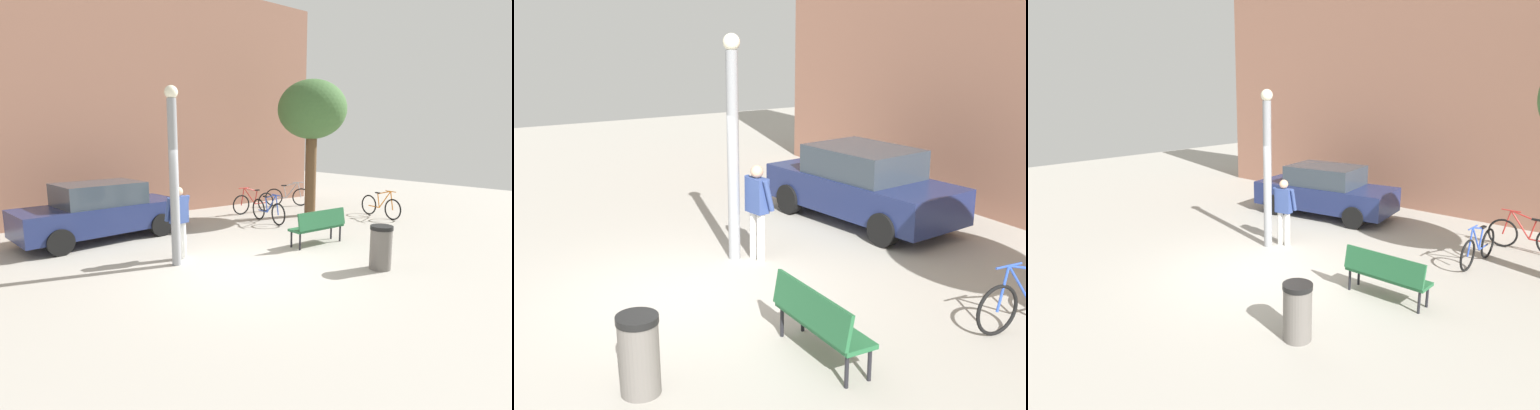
# 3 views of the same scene
# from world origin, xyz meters

# --- Properties ---
(ground_plane) EXTENTS (36.00, 36.00, 0.00)m
(ground_plane) POSITION_xyz_m (0.00, 0.00, 0.00)
(ground_plane) COLOR #A8A399
(building_facade) EXTENTS (16.44, 2.00, 8.10)m
(building_facade) POSITION_xyz_m (0.00, 8.02, 4.05)
(building_facade) COLOR #9E6B56
(building_facade) RESTS_ON ground_plane
(lamppost) EXTENTS (0.28, 0.28, 3.80)m
(lamppost) POSITION_xyz_m (-1.04, 1.33, 2.03)
(lamppost) COLOR gray
(lamppost) RESTS_ON ground_plane
(person_by_lamppost) EXTENTS (0.62, 0.35, 1.67)m
(person_by_lamppost) POSITION_xyz_m (-0.81, 1.66, 0.97)
(person_by_lamppost) COLOR white
(person_by_lamppost) RESTS_ON ground_plane
(park_bench) EXTENTS (1.61, 0.49, 0.92)m
(park_bench) POSITION_xyz_m (2.61, 0.61, 0.55)
(park_bench) COLOR #236038
(park_bench) RESTS_ON ground_plane
(plaza_tree) EXTENTS (2.36, 2.36, 4.68)m
(plaza_tree) POSITION_xyz_m (5.25, 3.62, 3.59)
(plaza_tree) COLOR brown
(plaza_tree) RESTS_ON ground_plane
(bicycle_blue) EXTENTS (0.15, 1.81, 0.97)m
(bicycle_blue) POSITION_xyz_m (3.29, 3.53, 0.38)
(bicycle_blue) COLOR black
(bicycle_blue) RESTS_ON ground_plane
(bicycle_orange) EXTENTS (0.30, 1.80, 0.97)m
(bicycle_orange) POSITION_xyz_m (6.93, 1.86, 0.38)
(bicycle_orange) COLOR black
(bicycle_orange) RESTS_ON ground_plane
(bicycle_red) EXTENTS (1.81, 0.09, 0.97)m
(bicycle_red) POSITION_xyz_m (3.88, 5.13, 0.38)
(bicycle_red) COLOR black
(bicycle_red) RESTS_ON ground_plane
(bicycle_silver) EXTENTS (1.56, 1.00, 0.97)m
(bicycle_silver) POSITION_xyz_m (5.87, 5.51, 0.38)
(bicycle_silver) COLOR black
(bicycle_silver) RESTS_ON ground_plane
(parked_car_navy) EXTENTS (4.39, 2.25, 1.55)m
(parked_car_navy) POSITION_xyz_m (-1.70, 4.58, 0.77)
(parked_car_navy) COLOR navy
(parked_car_navy) RESTS_ON ground_plane
(trash_bin) EXTENTS (0.47, 0.47, 0.93)m
(trash_bin) POSITION_xyz_m (2.27, -1.52, 0.47)
(trash_bin) COLOR #66605B
(trash_bin) RESTS_ON ground_plane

